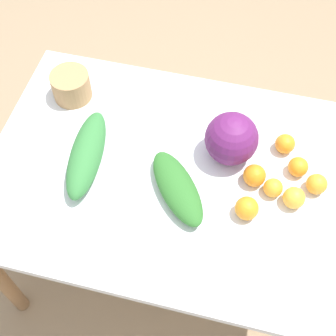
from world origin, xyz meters
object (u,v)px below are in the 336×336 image
object	(u,v)px
orange_6	(317,184)
orange_3	(294,198)
greens_bunch_kale	(87,154)
orange_5	(273,189)
cabbage_purple	(231,139)
orange_0	(285,144)
greens_bunch_beet_tops	(177,188)
orange_4	(298,167)
orange_2	(254,175)
orange_1	(247,208)
paper_bag	(71,86)

from	to	relation	value
orange_6	orange_3	bearing A→B (deg)	-133.72
greens_bunch_kale	orange_5	xyz separation A→B (m)	(0.65, 0.02, -0.02)
greens_bunch_kale	orange_5	bearing A→B (deg)	2.15
cabbage_purple	orange_0	bearing A→B (deg)	19.47
greens_bunch_beet_tops	orange_3	bearing A→B (deg)	8.13
cabbage_purple	orange_4	world-z (taller)	cabbage_purple
cabbage_purple	greens_bunch_beet_tops	world-z (taller)	cabbage_purple
greens_bunch_kale	orange_2	xyz separation A→B (m)	(0.58, 0.06, -0.01)
orange_0	orange_1	size ratio (longest dim) A/B	0.91
paper_bag	orange_2	world-z (taller)	paper_bag
greens_bunch_beet_tops	orange_6	bearing A→B (deg)	15.71
orange_4	orange_6	xyz separation A→B (m)	(0.07, -0.06, 0.00)
greens_bunch_beet_tops	orange_5	xyz separation A→B (m)	(0.31, 0.08, -0.00)
orange_0	cabbage_purple	bearing A→B (deg)	-160.53
greens_bunch_kale	orange_1	bearing A→B (deg)	-7.31
paper_bag	orange_5	distance (m)	0.85
orange_0	orange_2	distance (m)	0.18
greens_bunch_beet_tops	orange_2	world-z (taller)	orange_2
orange_2	orange_4	size ratio (longest dim) A/B	1.11
orange_4	greens_bunch_beet_tops	bearing A→B (deg)	-154.69
orange_3	orange_6	bearing A→B (deg)	46.28
greens_bunch_kale	orange_4	xyz separation A→B (m)	(0.72, 0.13, -0.01)
orange_0	paper_bag	bearing A→B (deg)	175.61
orange_3	orange_5	size ratio (longest dim) A/B	1.13
orange_0	orange_5	size ratio (longest dim) A/B	1.09
orange_4	paper_bag	bearing A→B (deg)	170.33
greens_bunch_beet_tops	orange_4	distance (m)	0.43
orange_0	orange_3	size ratio (longest dim) A/B	0.96
greens_bunch_beet_tops	orange_2	size ratio (longest dim) A/B	4.01
cabbage_purple	paper_bag	size ratio (longest dim) A/B	1.26
orange_1	orange_2	world-z (taller)	same
orange_0	orange_2	bearing A→B (deg)	-118.45
cabbage_purple	orange_3	distance (m)	0.29
orange_2	orange_3	size ratio (longest dim) A/B	1.05
greens_bunch_kale	paper_bag	bearing A→B (deg)	119.55
orange_1	orange_6	size ratio (longest dim) A/B	1.11
paper_bag	orange_3	distance (m)	0.92
greens_bunch_beet_tops	orange_6	size ratio (longest dim) A/B	4.39
paper_bag	orange_2	xyz separation A→B (m)	(0.74, -0.22, -0.02)
greens_bunch_kale	orange_3	world-z (taller)	greens_bunch_kale
orange_2	cabbage_purple	bearing A→B (deg)	137.21
cabbage_purple	orange_1	world-z (taller)	cabbage_purple
orange_3	orange_4	world-z (taller)	orange_3
orange_4	orange_5	world-z (taller)	orange_4
orange_5	cabbage_purple	bearing A→B (deg)	143.11
cabbage_purple	paper_bag	bearing A→B (deg)	168.49
paper_bag	orange_6	size ratio (longest dim) A/B	2.09
orange_1	orange_6	world-z (taller)	orange_1
orange_4	orange_6	size ratio (longest dim) A/B	0.98
orange_2	orange_3	distance (m)	0.15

